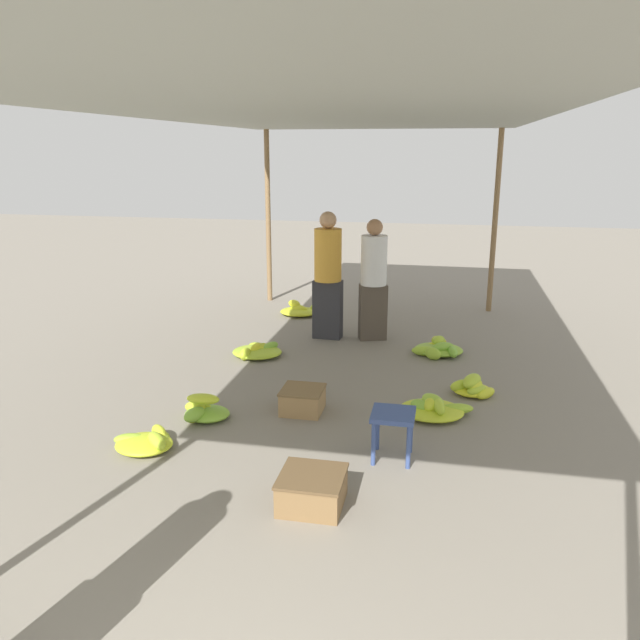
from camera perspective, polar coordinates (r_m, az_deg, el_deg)
name	(u,v)px	position (r m, az deg, el deg)	size (l,w,h in m)	color
canopy_post_back_left	(268,218)	(10.06, -4.76, 9.31)	(0.08, 0.08, 2.69)	olive
canopy_post_back_right	(495,223)	(9.69, 15.70, 8.56)	(0.08, 0.08, 2.69)	olive
canopy_tarp	(326,111)	(5.58, 0.58, 18.56)	(3.89, 8.67, 0.04)	#9EA399
stool	(393,421)	(5.02, 6.69, -9.19)	(0.34, 0.34, 0.40)	#384C84
banana_pile_left_0	(148,442)	(5.45, -15.47, -10.69)	(0.56, 0.51, 0.16)	#C0D12A
banana_pile_left_1	(257,351)	(7.53, -5.74, -2.81)	(0.60, 0.58, 0.15)	#80B735
banana_pile_left_2	(202,411)	(5.88, -10.70, -8.18)	(0.47, 0.46, 0.24)	#BCCF2B
banana_pile_left_3	(300,310)	(9.35, -1.80, 0.91)	(0.62, 0.50, 0.20)	yellow
banana_pile_right_0	(438,349)	(7.69, 10.75, -2.58)	(0.61, 0.71, 0.18)	#7BB636
banana_pile_right_1	(434,408)	(5.95, 10.34, -7.92)	(0.70, 0.53, 0.20)	#82B835
banana_pile_right_2	(473,387)	(6.49, 13.80, -6.01)	(0.50, 0.38, 0.22)	#AAC82E
crate_near	(303,400)	(5.93, -1.61, -7.32)	(0.39, 0.39, 0.23)	#9E7A4C
crate_mid	(312,490)	(4.48, -0.74, -15.27)	(0.45, 0.45, 0.24)	brown
shopper_walking_mid	(374,278)	(7.99, 4.92, 3.84)	(0.42, 0.42, 1.56)	#4C4238
shopper_walking_far	(328,274)	(8.02, 0.72, 4.26)	(0.38, 0.37, 1.65)	#2D2D33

